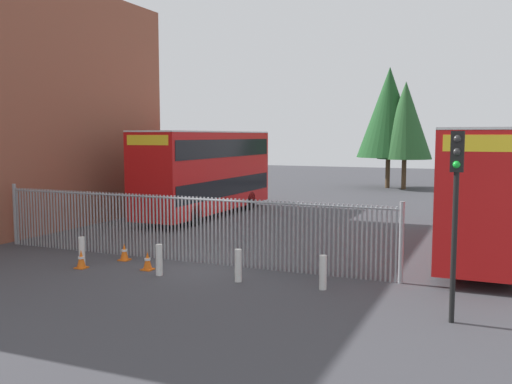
{
  "coord_description": "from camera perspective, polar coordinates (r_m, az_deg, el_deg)",
  "views": [
    {
      "loc": [
        8.64,
        -16.03,
        4.2
      ],
      "look_at": [
        0.0,
        4.0,
        2.0
      ],
      "focal_mm": 39.41,
      "sensor_mm": 36.0,
      "label": 1
    }
  ],
  "objects": [
    {
      "name": "double_decker_bus_behind_fence_left",
      "position": [
        29.5,
        -5.01,
        2.28
      ],
      "size": [
        2.54,
        10.81,
        4.42
      ],
      "color": "red",
      "rests_on": "ground"
    },
    {
      "name": "ground_plane",
      "position": [
        25.88,
        3.52,
        -3.59
      ],
      "size": [
        100.0,
        100.0,
        0.0
      ],
      "primitive_type": "plane",
      "color": "#3D3D42"
    },
    {
      "name": "tree_short_side",
      "position": [
        45.42,
        14.91,
        7.03
      ],
      "size": [
        4.19,
        4.19,
        8.37
      ],
      "color": "#4C3823",
      "rests_on": "ground"
    },
    {
      "name": "double_decker_bus_near_gate",
      "position": [
        21.16,
        22.43,
        0.51
      ],
      "size": [
        2.54,
        10.81,
        4.42
      ],
      "color": "red",
      "rests_on": "ground"
    },
    {
      "name": "tree_tall_back",
      "position": [
        46.26,
        13.36,
        7.86
      ],
      "size": [
        4.99,
        4.99,
        9.6
      ],
      "color": "#4C3823",
      "rests_on": "ground"
    },
    {
      "name": "bollard_near_right",
      "position": [
        16.28,
        -1.82,
        -7.47
      ],
      "size": [
        0.2,
        0.2,
        0.95
      ],
      "primitive_type": "cylinder",
      "color": "silver",
      "rests_on": "ground"
    },
    {
      "name": "traffic_cone_mid_forecourt",
      "position": [
        19.53,
        -13.22,
        -5.94
      ],
      "size": [
        0.34,
        0.34,
        0.59
      ],
      "color": "orange",
      "rests_on": "ground"
    },
    {
      "name": "traffic_cone_near_kerb",
      "position": [
        18.76,
        -17.32,
        -6.54
      ],
      "size": [
        0.34,
        0.34,
        0.59
      ],
      "color": "orange",
      "rests_on": "ground"
    },
    {
      "name": "traffic_light_kerbside",
      "position": [
        13.11,
        19.63,
        0.11
      ],
      "size": [
        0.28,
        0.33,
        4.3
      ],
      "color": "black",
      "rests_on": "ground"
    },
    {
      "name": "traffic_cone_by_gate",
      "position": [
        18.02,
        -10.95,
        -6.88
      ],
      "size": [
        0.34,
        0.34,
        0.59
      ],
      "color": "orange",
      "rests_on": "ground"
    },
    {
      "name": "palisade_fence",
      "position": [
        18.99,
        -7.86,
        -3.44
      ],
      "size": [
        14.77,
        0.14,
        2.35
      ],
      "color": "gray",
      "rests_on": "ground"
    },
    {
      "name": "bollard_center_front",
      "position": [
        17.22,
        -9.81,
        -6.81
      ],
      "size": [
        0.2,
        0.2,
        0.95
      ],
      "primitive_type": "cylinder",
      "color": "silver",
      "rests_on": "ground"
    },
    {
      "name": "bollard_far_right",
      "position": [
        15.58,
        6.82,
        -8.11
      ],
      "size": [
        0.2,
        0.2,
        0.95
      ],
      "primitive_type": "cylinder",
      "color": "silver",
      "rests_on": "ground"
    },
    {
      "name": "bollard_near_left",
      "position": [
        19.04,
        -17.26,
        -5.78
      ],
      "size": [
        0.2,
        0.2,
        0.95
      ],
      "primitive_type": "cylinder",
      "color": "silver",
      "rests_on": "ground"
    }
  ]
}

